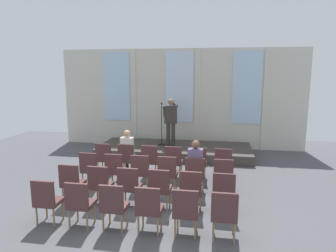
{
  "coord_description": "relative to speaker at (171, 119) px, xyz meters",
  "views": [
    {
      "loc": [
        1.57,
        -5.77,
        2.98
      ],
      "look_at": [
        -0.04,
        3.61,
        1.27
      ],
      "focal_mm": 32.55,
      "sensor_mm": 36.0,
      "label": 1
    }
  ],
  "objects": [
    {
      "name": "ground_plane",
      "position": [
        0.13,
        -4.73,
        -1.32
      ],
      "size": [
        15.89,
        15.89,
        0.0
      ],
      "primitive_type": "plane",
      "color": "#4C4C51"
    },
    {
      "name": "rear_partition",
      "position": [
        0.16,
        1.37,
        0.64
      ],
      "size": [
        9.57,
        0.14,
        3.85
      ],
      "color": "beige",
      "rests_on": "ground"
    },
    {
      "name": "stage_platform",
      "position": [
        0.13,
        0.05,
        -1.16
      ],
      "size": [
        5.41,
        2.06,
        0.33
      ],
      "primitive_type": "cube",
      "color": "#3F3833",
      "rests_on": "ground"
    },
    {
      "name": "speaker",
      "position": [
        0.0,
        0.0,
        0.0
      ],
      "size": [
        0.51,
        0.69,
        1.7
      ],
      "color": "#332D28",
      "rests_on": "stage_platform"
    },
    {
      "name": "mic_stand",
      "position": [
        -0.37,
        0.22,
        -0.65
      ],
      "size": [
        0.28,
        0.28,
        1.55
      ],
      "color": "black",
      "rests_on": "stage_platform"
    },
    {
      "name": "chair_r0_c0",
      "position": [
        -1.57,
        -2.36,
        -0.79
      ],
      "size": [
        0.46,
        0.44,
        0.94
      ],
      "color": "olive",
      "rests_on": "ground"
    },
    {
      "name": "chair_r0_c1",
      "position": [
        -0.89,
        -2.36,
        -0.79
      ],
      "size": [
        0.46,
        0.44,
        0.94
      ],
      "color": "olive",
      "rests_on": "ground"
    },
    {
      "name": "audience_r0_c1",
      "position": [
        -0.89,
        -2.28,
        -0.58
      ],
      "size": [
        0.36,
        0.39,
        1.33
      ],
      "color": "#2D2D33",
      "rests_on": "ground"
    },
    {
      "name": "chair_r0_c2",
      "position": [
        -0.21,
        -2.36,
        -0.79
      ],
      "size": [
        0.46,
        0.44,
        0.94
      ],
      "color": "olive",
      "rests_on": "ground"
    },
    {
      "name": "chair_r0_c3",
      "position": [
        0.47,
        -2.36,
        -0.79
      ],
      "size": [
        0.46,
        0.44,
        0.94
      ],
      "color": "olive",
      "rests_on": "ground"
    },
    {
      "name": "chair_r0_c4",
      "position": [
        1.15,
        -2.36,
        -0.79
      ],
      "size": [
        0.46,
        0.44,
        0.94
      ],
      "color": "olive",
      "rests_on": "ground"
    },
    {
      "name": "chair_r0_c5",
      "position": [
        1.83,
        -2.36,
        -0.79
      ],
      "size": [
        0.46,
        0.44,
        0.94
      ],
      "color": "olive",
      "rests_on": "ground"
    },
    {
      "name": "chair_r1_c0",
      "position": [
        -1.57,
        -3.38,
        -0.79
      ],
      "size": [
        0.46,
        0.44,
        0.94
      ],
      "color": "olive",
      "rests_on": "ground"
    },
    {
      "name": "chair_r1_c1",
      "position": [
        -0.89,
        -3.38,
        -0.79
      ],
      "size": [
        0.46,
        0.44,
        0.94
      ],
      "color": "olive",
      "rests_on": "ground"
    },
    {
      "name": "chair_r1_c2",
      "position": [
        -0.21,
        -3.38,
        -0.79
      ],
      "size": [
        0.46,
        0.44,
        0.94
      ],
      "color": "olive",
      "rests_on": "ground"
    },
    {
      "name": "chair_r1_c3",
      "position": [
        0.47,
        -3.38,
        -0.79
      ],
      "size": [
        0.46,
        0.44,
        0.94
      ],
      "color": "olive",
      "rests_on": "ground"
    },
    {
      "name": "chair_r1_c4",
      "position": [
        1.15,
        -3.38,
        -0.79
      ],
      "size": [
        0.46,
        0.44,
        0.94
      ],
      "color": "olive",
      "rests_on": "ground"
    },
    {
      "name": "audience_r1_c4",
      "position": [
        1.15,
        -3.3,
        -0.58
      ],
      "size": [
        0.36,
        0.39,
        1.34
      ],
      "color": "#2D2D33",
      "rests_on": "ground"
    },
    {
      "name": "chair_r1_c5",
      "position": [
        1.83,
        -3.38,
        -0.79
      ],
      "size": [
        0.46,
        0.44,
        0.94
      ],
      "color": "olive",
      "rests_on": "ground"
    },
    {
      "name": "chair_r2_c0",
      "position": [
        -1.57,
        -4.39,
        -0.79
      ],
      "size": [
        0.46,
        0.44,
        0.94
      ],
      "color": "olive",
      "rests_on": "ground"
    },
    {
      "name": "chair_r2_c1",
      "position": [
        -0.89,
        -4.39,
        -0.79
      ],
      "size": [
        0.46,
        0.44,
        0.94
      ],
      "color": "olive",
      "rests_on": "ground"
    },
    {
      "name": "chair_r2_c2",
      "position": [
        -0.21,
        -4.39,
        -0.79
      ],
      "size": [
        0.46,
        0.44,
        0.94
      ],
      "color": "olive",
      "rests_on": "ground"
    },
    {
      "name": "chair_r2_c3",
      "position": [
        0.47,
        -4.39,
        -0.79
      ],
      "size": [
        0.46,
        0.44,
        0.94
      ],
      "color": "olive",
      "rests_on": "ground"
    },
    {
      "name": "chair_r2_c4",
      "position": [
        1.15,
        -4.39,
        -0.79
      ],
      "size": [
        0.46,
        0.44,
        0.94
      ],
      "color": "olive",
      "rests_on": "ground"
    },
    {
      "name": "chair_r2_c5",
      "position": [
        1.83,
        -4.39,
        -0.79
      ],
      "size": [
        0.46,
        0.44,
        0.94
      ],
      "color": "olive",
      "rests_on": "ground"
    },
    {
      "name": "chair_r3_c0",
      "position": [
        -1.57,
        -5.41,
        -0.79
      ],
      "size": [
        0.46,
        0.44,
        0.94
      ],
      "color": "olive",
      "rests_on": "ground"
    },
    {
      "name": "chair_r3_c1",
      "position": [
        -0.89,
        -5.41,
        -0.79
      ],
      "size": [
        0.46,
        0.44,
        0.94
      ],
      "color": "olive",
      "rests_on": "ground"
    },
    {
      "name": "chair_r3_c2",
      "position": [
        -0.21,
        -5.41,
        -0.79
      ],
      "size": [
        0.46,
        0.44,
        0.94
      ],
      "color": "olive",
      "rests_on": "ground"
    },
    {
      "name": "chair_r3_c3",
      "position": [
        0.47,
        -5.41,
        -0.79
      ],
      "size": [
        0.46,
        0.44,
        0.94
      ],
      "color": "olive",
      "rests_on": "ground"
    },
    {
      "name": "chair_r3_c4",
      "position": [
        1.15,
        -5.41,
        -0.79
      ],
      "size": [
        0.46,
        0.44,
        0.94
      ],
      "color": "olive",
      "rests_on": "ground"
    },
    {
      "name": "chair_r3_c5",
      "position": [
        1.83,
        -5.41,
        -0.79
      ],
      "size": [
        0.46,
        0.44,
        0.94
      ],
      "color": "olive",
      "rests_on": "ground"
    }
  ]
}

